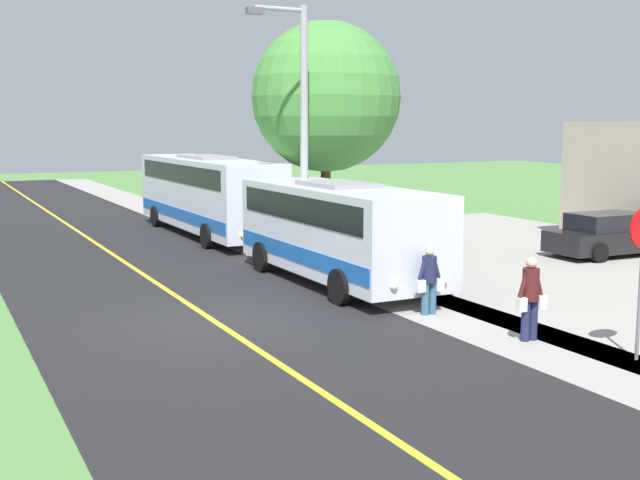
% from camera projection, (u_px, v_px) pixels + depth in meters
% --- Properties ---
extents(ground_plane, '(120.00, 120.00, 0.00)m').
position_uv_depth(ground_plane, '(214.00, 321.00, 17.77)').
color(ground_plane, '#548442').
extents(road_surface, '(8.00, 100.00, 0.01)m').
position_uv_depth(road_surface, '(214.00, 321.00, 17.77)').
color(road_surface, black).
rests_on(road_surface, ground).
extents(sidewalk, '(2.40, 100.00, 0.01)m').
position_uv_depth(sidewalk, '(409.00, 299.00, 20.09)').
color(sidewalk, '#9E9991').
rests_on(sidewalk, ground).
extents(road_centre_line, '(0.16, 100.00, 0.00)m').
position_uv_depth(road_centre_line, '(214.00, 321.00, 17.77)').
color(road_centre_line, gold).
rests_on(road_centre_line, ground).
extents(shuttle_bus_front, '(2.78, 8.12, 2.81)m').
position_uv_depth(shuttle_bus_front, '(338.00, 227.00, 21.93)').
color(shuttle_bus_front, silver).
rests_on(shuttle_bus_front, ground).
extents(transit_bus_rear, '(2.61, 11.16, 3.16)m').
position_uv_depth(transit_bus_rear, '(207.00, 192.00, 31.55)').
color(transit_bus_rear, silver).
rests_on(transit_bus_rear, ground).
extents(pedestrian_with_bags, '(0.72, 0.34, 1.73)m').
position_uv_depth(pedestrian_with_bags, '(530.00, 296.00, 16.06)').
color(pedestrian_with_bags, '#1E2347').
rests_on(pedestrian_with_bags, ground).
extents(pedestrian_waiting, '(0.72, 0.34, 1.58)m').
position_uv_depth(pedestrian_waiting, '(429.00, 279.00, 18.30)').
color(pedestrian_waiting, '#335972').
rests_on(pedestrian_waiting, ground).
extents(street_light_pole, '(1.97, 0.24, 7.93)m').
position_uv_depth(street_light_pole, '(300.00, 125.00, 24.37)').
color(street_light_pole, '#9E9EA3').
rests_on(street_light_pole, ground).
extents(parked_car_near, '(4.45, 2.11, 1.45)m').
position_uv_depth(parked_car_near, '(609.00, 235.00, 26.61)').
color(parked_car_near, black).
rests_on(parked_car_near, ground).
extents(tree_curbside, '(5.33, 5.33, 8.01)m').
position_uv_depth(tree_curbside, '(326.00, 97.00, 28.20)').
color(tree_curbside, '#4C3826').
rests_on(tree_curbside, ground).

